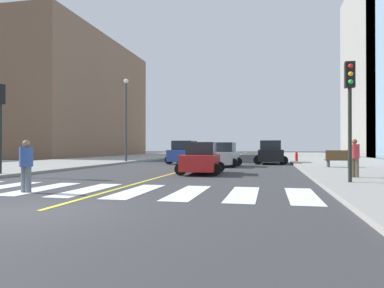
{
  "coord_description": "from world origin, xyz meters",
  "views": [
    {
      "loc": [
        5.31,
        -7.56,
        1.52
      ],
      "look_at": [
        -2.22,
        27.6,
        1.77
      ],
      "focal_mm": 33.8,
      "sensor_mm": 36.0,
      "label": 1
    }
  ],
  "objects_px": {
    "car_black_third": "(270,153)",
    "pedestrian_crossing": "(26,164)",
    "car_silver_nearest": "(223,155)",
    "pedestrian_waiting_east": "(354,156)",
    "street_lamp": "(126,113)",
    "traffic_light_far_corner": "(1,111)",
    "car_red_second": "(201,159)",
    "car_blue_fourth": "(185,153)",
    "park_bench": "(339,159)",
    "fire_hydrant": "(297,157)",
    "traffic_light_near_corner": "(350,97)"
  },
  "relations": [
    {
      "from": "car_blue_fourth",
      "to": "pedestrian_crossing",
      "type": "height_order",
      "value": "car_blue_fourth"
    },
    {
      "from": "car_blue_fourth",
      "to": "pedestrian_crossing",
      "type": "xyz_separation_m",
      "value": [
        -0.59,
        -20.5,
        0.01
      ]
    },
    {
      "from": "car_black_third",
      "to": "fire_hydrant",
      "type": "distance_m",
      "value": 3.53
    },
    {
      "from": "park_bench",
      "to": "traffic_light_near_corner",
      "type": "bearing_deg",
      "value": 168.08
    },
    {
      "from": "car_silver_nearest",
      "to": "pedestrian_waiting_east",
      "type": "height_order",
      "value": "pedestrian_waiting_east"
    },
    {
      "from": "car_silver_nearest",
      "to": "car_blue_fourth",
      "type": "xyz_separation_m",
      "value": [
        -3.86,
        3.7,
        0.09
      ]
    },
    {
      "from": "car_silver_nearest",
      "to": "street_lamp",
      "type": "xyz_separation_m",
      "value": [
        -9.61,
        4.16,
        3.8
      ]
    },
    {
      "from": "car_silver_nearest",
      "to": "pedestrian_crossing",
      "type": "height_order",
      "value": "car_silver_nearest"
    },
    {
      "from": "street_lamp",
      "to": "car_black_third",
      "type": "bearing_deg",
      "value": 4.22
    },
    {
      "from": "car_blue_fourth",
      "to": "pedestrian_crossing",
      "type": "bearing_deg",
      "value": -89.17
    },
    {
      "from": "car_red_second",
      "to": "car_black_third",
      "type": "relative_size",
      "value": 0.87
    },
    {
      "from": "traffic_light_far_corner",
      "to": "street_lamp",
      "type": "bearing_deg",
      "value": 89.06
    },
    {
      "from": "car_silver_nearest",
      "to": "traffic_light_far_corner",
      "type": "bearing_deg",
      "value": 52.22
    },
    {
      "from": "car_black_third",
      "to": "pedestrian_crossing",
      "type": "bearing_deg",
      "value": 69.21
    },
    {
      "from": "pedestrian_waiting_east",
      "to": "fire_hydrant",
      "type": "relative_size",
      "value": 1.91
    },
    {
      "from": "car_red_second",
      "to": "traffic_light_near_corner",
      "type": "height_order",
      "value": "traffic_light_near_corner"
    },
    {
      "from": "car_silver_nearest",
      "to": "car_blue_fourth",
      "type": "distance_m",
      "value": 5.34
    },
    {
      "from": "fire_hydrant",
      "to": "park_bench",
      "type": "bearing_deg",
      "value": -77.95
    },
    {
      "from": "car_black_third",
      "to": "park_bench",
      "type": "xyz_separation_m",
      "value": [
        4.45,
        -7.0,
        -0.27
      ]
    },
    {
      "from": "park_bench",
      "to": "pedestrian_waiting_east",
      "type": "bearing_deg",
      "value": 170.4
    },
    {
      "from": "traffic_light_far_corner",
      "to": "car_black_third",
      "type": "bearing_deg",
      "value": 51.27
    },
    {
      "from": "car_black_third",
      "to": "park_bench",
      "type": "relative_size",
      "value": 2.51
    },
    {
      "from": "fire_hydrant",
      "to": "street_lamp",
      "type": "bearing_deg",
      "value": -167.2
    },
    {
      "from": "car_black_third",
      "to": "car_red_second",
      "type": "bearing_deg",
      "value": 72.53
    },
    {
      "from": "car_blue_fourth",
      "to": "traffic_light_far_corner",
      "type": "height_order",
      "value": "traffic_light_far_corner"
    },
    {
      "from": "car_silver_nearest",
      "to": "pedestrian_crossing",
      "type": "distance_m",
      "value": 17.38
    },
    {
      "from": "pedestrian_crossing",
      "to": "pedestrian_waiting_east",
      "type": "relative_size",
      "value": 1.02
    },
    {
      "from": "car_silver_nearest",
      "to": "fire_hydrant",
      "type": "xyz_separation_m",
      "value": [
        5.9,
        7.68,
        -0.28
      ]
    },
    {
      "from": "pedestrian_crossing",
      "to": "street_lamp",
      "type": "xyz_separation_m",
      "value": [
        -5.16,
        20.96,
        3.71
      ]
    },
    {
      "from": "car_blue_fourth",
      "to": "car_black_third",
      "type": "bearing_deg",
      "value": 13.49
    },
    {
      "from": "car_blue_fourth",
      "to": "traffic_light_near_corner",
      "type": "relative_size",
      "value": 0.99
    },
    {
      "from": "car_silver_nearest",
      "to": "car_red_second",
      "type": "distance_m",
      "value": 7.6
    },
    {
      "from": "car_black_third",
      "to": "pedestrian_crossing",
      "type": "relative_size",
      "value": 2.66
    },
    {
      "from": "pedestrian_crossing",
      "to": "street_lamp",
      "type": "bearing_deg",
      "value": 112.61
    },
    {
      "from": "car_silver_nearest",
      "to": "pedestrian_crossing",
      "type": "xyz_separation_m",
      "value": [
        -4.45,
        -16.8,
        0.1
      ]
    },
    {
      "from": "traffic_light_far_corner",
      "to": "park_bench",
      "type": "distance_m",
      "value": 20.42
    },
    {
      "from": "car_red_second",
      "to": "park_bench",
      "type": "distance_m",
      "value": 10.03
    },
    {
      "from": "pedestrian_waiting_east",
      "to": "street_lamp",
      "type": "height_order",
      "value": "street_lamp"
    },
    {
      "from": "fire_hydrant",
      "to": "car_black_third",
      "type": "bearing_deg",
      "value": -133.29
    },
    {
      "from": "car_black_third",
      "to": "traffic_light_far_corner",
      "type": "bearing_deg",
      "value": 50.38
    },
    {
      "from": "traffic_light_near_corner",
      "to": "pedestrian_waiting_east",
      "type": "relative_size",
      "value": 2.72
    },
    {
      "from": "car_black_third",
      "to": "pedestrian_crossing",
      "type": "xyz_separation_m",
      "value": [
        -7.94,
        -21.93,
        -0.0
      ]
    },
    {
      "from": "pedestrian_waiting_east",
      "to": "street_lamp",
      "type": "xyz_separation_m",
      "value": [
        -16.72,
        14.25,
        3.57
      ]
    },
    {
      "from": "park_bench",
      "to": "pedestrian_crossing",
      "type": "relative_size",
      "value": 1.06
    },
    {
      "from": "car_silver_nearest",
      "to": "car_black_third",
      "type": "relative_size",
      "value": 0.91
    },
    {
      "from": "traffic_light_near_corner",
      "to": "pedestrian_waiting_east",
      "type": "distance_m",
      "value": 3.4
    },
    {
      "from": "park_bench",
      "to": "fire_hydrant",
      "type": "bearing_deg",
      "value": 8.16
    },
    {
      "from": "car_red_second",
      "to": "park_bench",
      "type": "xyz_separation_m",
      "value": [
        8.23,
        5.72,
        -0.13
      ]
    },
    {
      "from": "car_black_third",
      "to": "street_lamp",
      "type": "distance_m",
      "value": 13.65
    },
    {
      "from": "car_red_second",
      "to": "car_black_third",
      "type": "bearing_deg",
      "value": -109.37
    }
  ]
}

